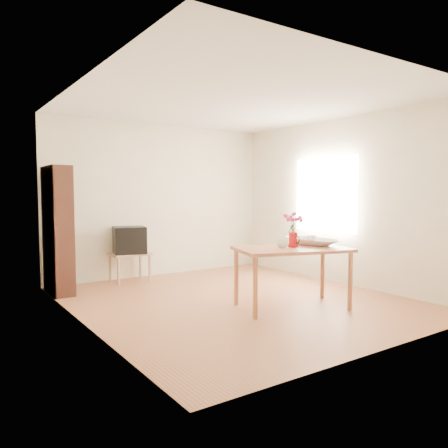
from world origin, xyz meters
TOP-DOWN VIEW (x-y plane):
  - room at (0.03, 0.00)m, footprint 4.50×4.50m
  - table at (0.35, -0.68)m, footprint 1.52×1.13m
  - tv_stand at (-0.70, 1.97)m, footprint 0.60×0.45m
  - bookshelf at (-1.85, 1.75)m, footprint 0.28×0.70m
  - pitcher at (0.42, -0.62)m, footprint 0.13×0.20m
  - flowers at (0.42, -0.62)m, footprint 0.21×0.21m
  - mug at (0.23, -0.63)m, footprint 0.16×0.16m
  - bowl at (0.78, -0.60)m, footprint 0.55×0.55m
  - teacup_a at (0.74, -0.60)m, footprint 0.09×0.09m
  - teacup_b at (0.82, -0.58)m, footprint 0.07×0.07m
  - television at (-0.70, 1.98)m, footprint 0.58×0.56m

SIDE VIEW (x-z plane):
  - tv_stand at x=-0.70m, z-range 0.16..0.62m
  - table at x=0.35m, z-range 0.29..1.04m
  - television at x=-0.70m, z-range 0.46..0.89m
  - mug at x=0.23m, z-range 0.75..0.86m
  - pitcher at x=0.42m, z-range 0.74..0.93m
  - bookshelf at x=-1.85m, z-range -0.06..1.74m
  - teacup_b at x=0.82m, z-range 0.92..0.98m
  - teacup_a at x=0.74m, z-range 0.92..0.98m
  - bowl at x=0.78m, z-range 0.75..1.25m
  - flowers at x=0.42m, z-range 0.93..1.23m
  - room at x=0.03m, z-range -0.95..3.55m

